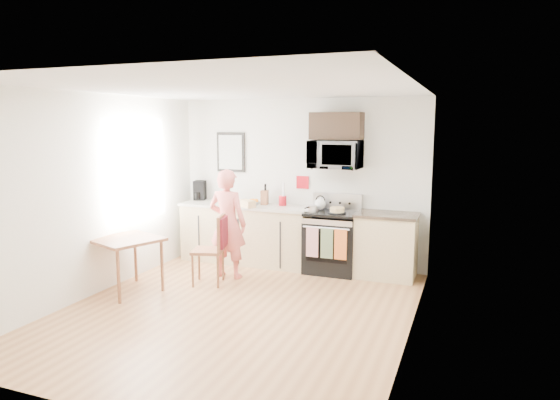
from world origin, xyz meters
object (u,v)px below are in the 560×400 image
at_px(cake, 337,210).
at_px(dining_table, 127,244).
at_px(microwave, 335,155).
at_px(range, 332,243).
at_px(person, 228,224).
at_px(chair, 217,240).

bearing_deg(cake, dining_table, -143.68).
xyz_separation_m(microwave, dining_table, (-2.28, -1.97, -1.12)).
distance_m(range, microwave, 1.33).
distance_m(person, dining_table, 1.43).
relative_size(microwave, chair, 0.78).
bearing_deg(cake, microwave, 113.82).
bearing_deg(microwave, dining_table, -139.10).
distance_m(chair, cake, 1.79).
xyz_separation_m(range, chair, (-1.32, -1.15, 0.19)).
bearing_deg(range, chair, -138.86).
height_order(person, dining_table, person).
distance_m(person, cake, 1.60).
bearing_deg(dining_table, microwave, 40.90).
height_order(person, chair, person).
height_order(range, chair, range).
height_order(chair, cake, cake).
bearing_deg(range, microwave, 90.06).
distance_m(dining_table, chair, 1.20).
distance_m(microwave, person, 1.89).
xyz_separation_m(dining_table, cake, (2.38, 1.75, 0.32)).
bearing_deg(dining_table, person, 48.57).
height_order(microwave, dining_table, microwave).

